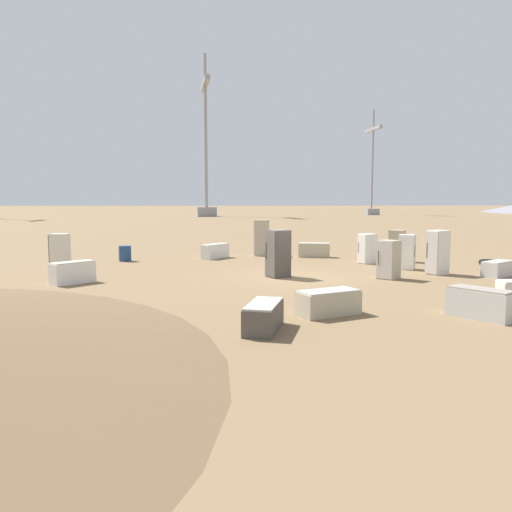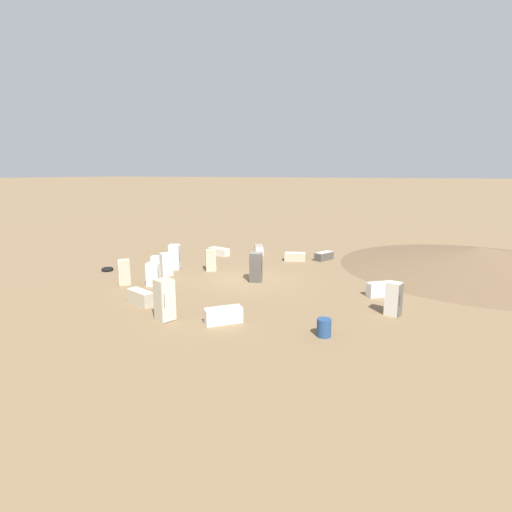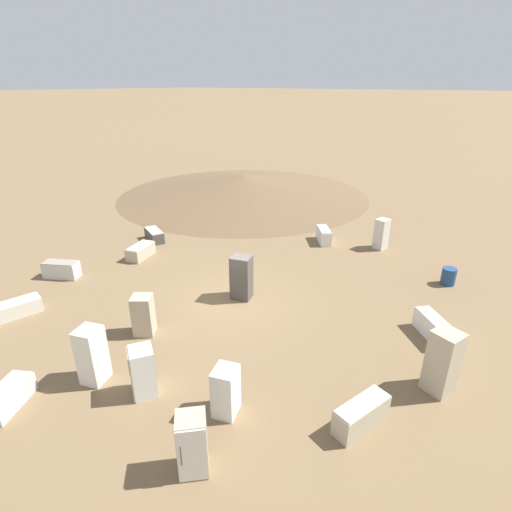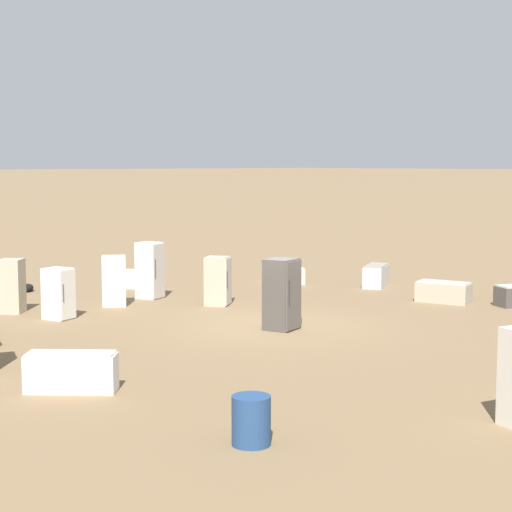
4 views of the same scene
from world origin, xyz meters
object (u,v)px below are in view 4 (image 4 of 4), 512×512
object	(u,v)px
discarded_fridge_3	(443,292)
discarded_fridge_9	(150,270)
discarded_fridge_2	(282,294)
discarded_fridge_13	(114,281)
discarded_fridge_5	(284,274)
discarded_fridge_1	(140,279)
discarded_fridge_7	(218,281)
discarded_fridge_15	(376,276)
rusty_barrel	(251,420)
scrap_tire	(21,288)
discarded_fridge_11	(71,372)
discarded_fridge_12	(58,294)
discarded_fridge_4	(11,286)

from	to	relation	value
discarded_fridge_3	discarded_fridge_9	world-z (taller)	discarded_fridge_9
discarded_fridge_3	discarded_fridge_2	bearing A→B (deg)	-18.77
discarded_fridge_3	discarded_fridge_13	xyz separation A→B (m)	(7.87, -6.21, 0.43)
discarded_fridge_5	discarded_fridge_9	size ratio (longest dim) A/B	1.09
discarded_fridge_1	discarded_fridge_7	bearing A→B (deg)	58.57
discarded_fridge_7	discarded_fridge_15	bearing A→B (deg)	138.54
discarded_fridge_5	rusty_barrel	bearing A→B (deg)	57.43
discarded_fridge_2	scrap_tire	bearing A→B (deg)	-96.70
discarded_fridge_15	scrap_tire	world-z (taller)	discarded_fridge_15
discarded_fridge_1	discarded_fridge_13	bearing A→B (deg)	15.24
rusty_barrel	discarded_fridge_5	bearing A→B (deg)	-135.26
discarded_fridge_11	scrap_tire	size ratio (longest dim) A/B	2.02
rusty_barrel	discarded_fridge_1	bearing A→B (deg)	-118.35
discarded_fridge_3	discarded_fridge_12	world-z (taller)	discarded_fridge_12
discarded_fridge_4	discarded_fridge_5	distance (m)	10.12
discarded_fridge_5	discarded_fridge_7	bearing A→B (deg)	37.10
discarded_fridge_5	rusty_barrel	world-z (taller)	rusty_barrel
discarded_fridge_1	scrap_tire	world-z (taller)	discarded_fridge_1
discarded_fridge_1	discarded_fridge_2	world-z (taller)	discarded_fridge_2
scrap_tire	rusty_barrel	world-z (taller)	rusty_barrel
discarded_fridge_4	scrap_tire	bearing A→B (deg)	15.19
discarded_fridge_4	discarded_fridge_7	bearing A→B (deg)	-73.64
discarded_fridge_1	discarded_fridge_3	xyz separation A→B (m)	(-5.26, 8.72, 0.02)
discarded_fridge_1	discarded_fridge_3	bearing A→B (deg)	92.51
discarded_fridge_4	scrap_tire	xyz separation A→B (m)	(-2.07, -3.55, -0.65)
discarded_fridge_11	discarded_fridge_12	xyz separation A→B (m)	(-3.53, -6.88, 0.33)
discarded_fridge_5	scrap_tire	world-z (taller)	discarded_fridge_5
discarded_fridge_12	discarded_fridge_13	xyz separation A→B (m)	(-2.32, -0.85, 0.05)
discarded_fridge_1	discarded_fridge_2	bearing A→B (deg)	52.07
discarded_fridge_9	discarded_fridge_13	xyz separation A→B (m)	(1.63, 0.48, -0.13)
discarded_fridge_1	discarded_fridge_4	distance (m)	5.70
discarded_fridge_11	discarded_fridge_13	bearing A→B (deg)	6.84
scrap_tire	rusty_barrel	distance (m)	17.35
discarded_fridge_3	discarded_fridge_15	world-z (taller)	discarded_fridge_15
discarded_fridge_13	discarded_fridge_12	bearing A→B (deg)	-126.84
discarded_fridge_2	discarded_fridge_11	xyz separation A→B (m)	(7.07, 1.72, -0.54)
discarded_fridge_9	scrap_tire	world-z (taller)	discarded_fridge_9
rusty_barrel	discarded_fridge_2	bearing A→B (deg)	-136.44
discarded_fridge_9	discarded_fridge_11	xyz separation A→B (m)	(7.48, 8.21, -0.52)
discarded_fridge_13	scrap_tire	world-z (taller)	discarded_fridge_13
discarded_fridge_7	rusty_barrel	size ratio (longest dim) A/B	1.92
discarded_fridge_9	discarded_fridge_7	bearing A→B (deg)	87.76
discarded_fridge_3	rusty_barrel	size ratio (longest dim) A/B	2.29
discarded_fridge_3	discarded_fridge_12	xyz separation A→B (m)	(10.19, -5.36, 0.38)
discarded_fridge_1	discarded_fridge_15	bearing A→B (deg)	112.36
discarded_fridge_9	discarded_fridge_11	world-z (taller)	discarded_fridge_9
discarded_fridge_13	discarded_fridge_15	world-z (taller)	discarded_fridge_13
discarded_fridge_9	scrap_tire	size ratio (longest dim) A/B	2.23
discarded_fridge_3	discarded_fridge_7	distance (m)	6.94
discarded_fridge_3	scrap_tire	xyz separation A→B (m)	(8.65, -10.69, -0.20)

